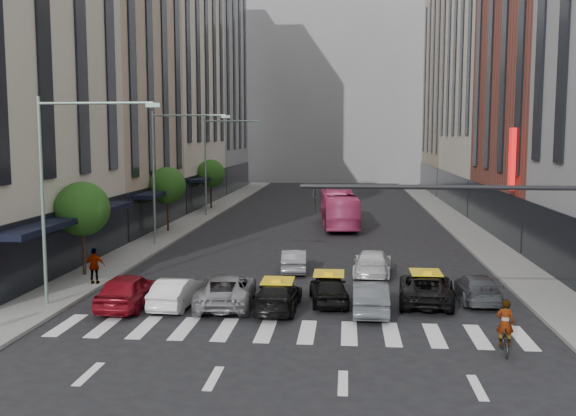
% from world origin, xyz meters
% --- Properties ---
extents(ground, '(160.00, 160.00, 0.00)m').
position_xyz_m(ground, '(0.00, 0.00, 0.00)').
color(ground, black).
rests_on(ground, ground).
extents(sidewalk_left, '(3.00, 96.00, 0.15)m').
position_xyz_m(sidewalk_left, '(-11.50, 30.00, 0.07)').
color(sidewalk_left, slate).
rests_on(sidewalk_left, ground).
extents(sidewalk_right, '(3.00, 96.00, 0.15)m').
position_xyz_m(sidewalk_right, '(11.50, 30.00, 0.07)').
color(sidewalk_right, slate).
rests_on(sidewalk_right, ground).
extents(building_left_b, '(8.00, 16.00, 24.00)m').
position_xyz_m(building_left_b, '(-17.00, 28.00, 12.00)').
color(building_left_b, tan).
rests_on(building_left_b, ground).
extents(building_left_c, '(8.00, 20.00, 36.00)m').
position_xyz_m(building_left_c, '(-17.00, 46.00, 18.00)').
color(building_left_c, beige).
rests_on(building_left_c, ground).
extents(building_left_d, '(8.00, 18.00, 30.00)m').
position_xyz_m(building_left_d, '(-17.00, 65.00, 15.00)').
color(building_left_d, gray).
rests_on(building_left_d, ground).
extents(building_right_b, '(8.00, 18.00, 26.00)m').
position_xyz_m(building_right_b, '(17.00, 27.00, 13.00)').
color(building_right_b, brown).
rests_on(building_right_b, ground).
extents(building_right_c, '(8.00, 20.00, 40.00)m').
position_xyz_m(building_right_c, '(17.00, 46.00, 20.00)').
color(building_right_c, beige).
rests_on(building_right_c, ground).
extents(building_right_d, '(8.00, 18.00, 28.00)m').
position_xyz_m(building_right_d, '(17.00, 65.00, 14.00)').
color(building_right_d, tan).
rests_on(building_right_d, ground).
extents(building_far, '(30.00, 10.00, 36.00)m').
position_xyz_m(building_far, '(0.00, 85.00, 18.00)').
color(building_far, gray).
rests_on(building_far, ground).
extents(tree_near, '(2.88, 2.88, 4.95)m').
position_xyz_m(tree_near, '(-11.80, 10.00, 3.65)').
color(tree_near, black).
rests_on(tree_near, sidewalk_left).
extents(tree_mid, '(2.88, 2.88, 4.95)m').
position_xyz_m(tree_mid, '(-11.80, 26.00, 3.65)').
color(tree_mid, black).
rests_on(tree_mid, sidewalk_left).
extents(tree_far, '(2.88, 2.88, 4.95)m').
position_xyz_m(tree_far, '(-11.80, 42.00, 3.65)').
color(tree_far, black).
rests_on(tree_far, sidewalk_left).
extents(streetlamp_near, '(5.38, 0.25, 9.00)m').
position_xyz_m(streetlamp_near, '(-10.04, 4.00, 5.90)').
color(streetlamp_near, gray).
rests_on(streetlamp_near, sidewalk_left).
extents(streetlamp_mid, '(5.38, 0.25, 9.00)m').
position_xyz_m(streetlamp_mid, '(-10.04, 20.00, 5.90)').
color(streetlamp_mid, gray).
rests_on(streetlamp_mid, sidewalk_left).
extents(streetlamp_far, '(5.38, 0.25, 9.00)m').
position_xyz_m(streetlamp_far, '(-10.04, 36.00, 5.90)').
color(streetlamp_far, gray).
rests_on(streetlamp_far, sidewalk_left).
extents(traffic_signal, '(10.10, 0.20, 6.00)m').
position_xyz_m(traffic_signal, '(7.69, -1.00, 4.47)').
color(traffic_signal, black).
rests_on(traffic_signal, ground).
extents(liberty_sign, '(0.30, 0.70, 4.00)m').
position_xyz_m(liberty_sign, '(12.60, 20.00, 6.00)').
color(liberty_sign, red).
rests_on(liberty_sign, ground).
extents(car_red, '(1.83, 4.53, 1.54)m').
position_xyz_m(car_red, '(-7.41, 4.28, 0.77)').
color(car_red, maroon).
rests_on(car_red, ground).
extents(car_white_front, '(1.66, 4.05, 1.31)m').
position_xyz_m(car_white_front, '(-5.34, 4.62, 0.65)').
color(car_white_front, silver).
rests_on(car_white_front, ground).
extents(car_silver, '(2.77, 5.35, 1.44)m').
position_xyz_m(car_silver, '(-3.20, 5.01, 0.72)').
color(car_silver, gray).
rests_on(car_silver, ground).
extents(taxi_left, '(1.92, 4.45, 1.28)m').
position_xyz_m(taxi_left, '(-0.86, 4.47, 0.64)').
color(taxi_left, black).
rests_on(taxi_left, ground).
extents(taxi_center, '(2.05, 4.12, 1.35)m').
position_xyz_m(taxi_center, '(1.30, 5.81, 0.67)').
color(taxi_center, black).
rests_on(taxi_center, ground).
extents(car_grey_mid, '(1.47, 4.22, 1.39)m').
position_xyz_m(car_grey_mid, '(3.08, 4.41, 0.69)').
color(car_grey_mid, '#44474C').
rests_on(car_grey_mid, ground).
extents(taxi_right, '(2.71, 5.15, 1.38)m').
position_xyz_m(taxi_right, '(5.61, 6.28, 0.69)').
color(taxi_right, black).
rests_on(taxi_right, ground).
extents(car_grey_curb, '(1.83, 4.32, 1.24)m').
position_xyz_m(car_grey_curb, '(7.94, 6.78, 0.62)').
color(car_grey_curb, '#3E4146').
rests_on(car_grey_curb, ground).
extents(car_row2_left, '(1.59, 3.91, 1.26)m').
position_xyz_m(car_row2_left, '(-0.82, 12.43, 0.63)').
color(car_row2_left, gray).
rests_on(car_row2_left, ground).
extents(car_row2_right, '(2.30, 4.88, 1.38)m').
position_xyz_m(car_row2_right, '(3.48, 11.91, 0.69)').
color(car_row2_right, silver).
rests_on(car_row2_right, ground).
extents(bus, '(3.43, 11.14, 3.06)m').
position_xyz_m(bus, '(1.39, 30.41, 1.53)').
color(bus, '#C93B70').
rests_on(bus, ground).
extents(motorcycle, '(0.77, 1.73, 0.88)m').
position_xyz_m(motorcycle, '(7.53, -0.29, 0.44)').
color(motorcycle, black).
rests_on(motorcycle, ground).
extents(rider, '(0.64, 0.46, 1.65)m').
position_xyz_m(rider, '(7.53, -0.29, 1.71)').
color(rider, gray).
rests_on(rider, motorcycle).
extents(pedestrian_far, '(1.08, 0.53, 1.79)m').
position_xyz_m(pedestrian_far, '(-10.40, 7.95, 1.04)').
color(pedestrian_far, gray).
rests_on(pedestrian_far, sidewalk_left).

